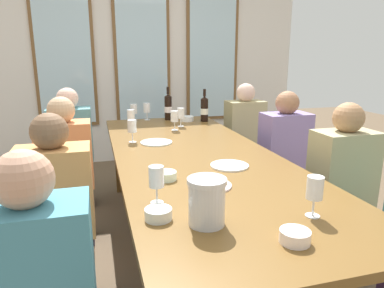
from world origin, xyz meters
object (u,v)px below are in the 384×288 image
Objects in this scene: tasting_bowl_3 at (295,237)px; seated_person_0 at (58,220)px; metal_pitcher at (207,201)px; seated_person_5 at (283,161)px; wine_bottle_1 at (168,107)px; wine_glass_3 at (132,127)px; wine_glass_7 at (156,178)px; seated_person_3 at (244,139)px; tasting_bowl_0 at (187,119)px; seated_person_1 at (340,192)px; wine_bottle_0 at (204,109)px; wine_glass_4 at (134,109)px; tasting_bowl_1 at (158,214)px; tasting_bowl_2 at (166,176)px; white_plate_2 at (156,142)px; wine_glass_2 at (181,114)px; seated_person_2 at (72,152)px; wine_glass_6 at (315,189)px; seated_person_4 at (67,176)px; white_plate_1 at (229,165)px; dining_table at (195,162)px; white_plate_0 at (210,185)px; wine_glass_1 at (147,109)px; wine_glass_5 at (174,117)px.

seated_person_0 is (-0.88, 0.87, -0.24)m from tasting_bowl_3.
metal_pitcher is 1.73m from seated_person_5.
wine_glass_3 is (-0.46, -0.87, -0.02)m from wine_bottle_1.
wine_glass_7 is 2.27m from seated_person_3.
seated_person_0 is (-0.63, 0.65, -0.31)m from metal_pitcher.
tasting_bowl_0 is 0.12× the size of seated_person_1.
wine_bottle_0 reaches higher than metal_pitcher.
tasting_bowl_1 is at bearing -93.96° from wine_glass_4.
wine_bottle_1 is 1.94× the size of wine_glass_3.
white_plate_2 is at bearing 83.61° from tasting_bowl_2.
wine_bottle_1 is at bearing 127.69° from seated_person_5.
tasting_bowl_1 is at bearing -105.08° from tasting_bowl_2.
wine_glass_4 is 2.06m from wine_glass_7.
tasting_bowl_3 is at bearing -81.98° from white_plate_2.
wine_glass_2 is at bearing -83.84° from wine_bottle_1.
wine_bottle_1 is (-0.33, 0.18, 0.01)m from wine_bottle_0.
wine_glass_2 is 0.16× the size of seated_person_2.
tasting_bowl_2 is at bearing -106.99° from wine_glass_2.
wine_glass_6 is 0.16× the size of seated_person_2.
seated_person_4 is (-1.73, -0.73, 0.00)m from seated_person_3.
white_plate_1 is at bearing 1.09° from seated_person_0.
dining_table is 11.92× the size of white_plate_2.
wine_glass_3 is 0.88m from seated_person_2.
seated_person_5 is (1.73, -0.08, 0.00)m from seated_person_4.
white_plate_0 is 1.87m from seated_person_2.
wine_glass_1 is 2.12m from wine_glass_7.
metal_pitcher is 1.69× the size of tasting_bowl_1.
tasting_bowl_2 is at bearing -104.94° from wine_glass_5.
wine_glass_7 is (-0.15, 0.25, 0.03)m from metal_pitcher.
dining_table is at bearing 56.74° from tasting_bowl_2.
seated_person_5 is at bearing 40.53° from white_plate_1.
seated_person_3 is at bearing 57.76° from tasting_bowl_1.
wine_bottle_1 is 1.80m from tasting_bowl_2.
white_plate_0 is 0.69× the size of wine_bottle_0.
white_plate_0 is 2.03× the size of tasting_bowl_3.
wine_glass_7 is 0.16× the size of seated_person_0.
white_plate_0 is (-0.10, -0.60, 0.06)m from dining_table.
white_plate_0 is at bearing -136.35° from seated_person_5.
wine_glass_4 is (-0.52, 0.13, 0.10)m from tasting_bowl_0.
wine_glass_7 is 1.27m from seated_person_4.
metal_pitcher is 0.17× the size of seated_person_4.
tasting_bowl_3 is (0.44, -0.31, 0.00)m from tasting_bowl_1.
white_plate_1 is at bearing -56.91° from wine_glass_3.
seated_person_3 is (0.86, 1.13, -0.16)m from dining_table.
white_plate_1 is 1.97× the size of tasting_bowl_2.
tasting_bowl_2 reaches higher than dining_table.
seated_person_4 is (-0.88, 1.60, -0.24)m from tasting_bowl_3.
wine_bottle_1 is (0.33, 2.30, 0.04)m from metal_pitcher.
wine_glass_6 is 0.16× the size of seated_person_5.
seated_person_4 reaches higher than wine_glass_2.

